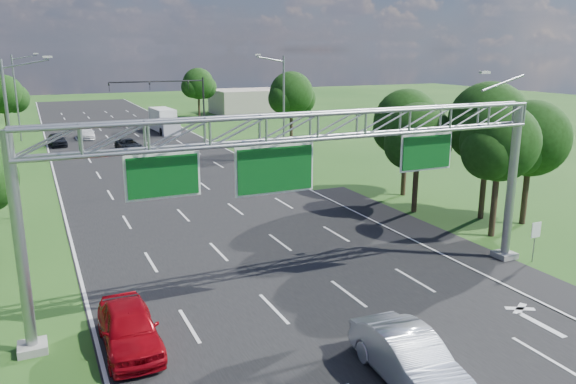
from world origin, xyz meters
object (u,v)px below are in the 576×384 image
box_truck (164,121)px  regulatory_sign (536,233)px  red_coupe (129,327)px  traffic_signal (177,92)px  silver_sedan (409,358)px  sign_gantry (316,141)px

box_truck → regulatory_sign: bearing=-86.0°
regulatory_sign → box_truck: 54.98m
regulatory_sign → red_coupe: regulatory_sign is taller
traffic_signal → box_truck: traffic_signal is taller
red_coupe → silver_sedan: silver_sedan is taller
red_coupe → box_truck: box_truck is taller
regulatory_sign → box_truck: (-6.68, 54.57, -0.07)m
regulatory_sign → traffic_signal: (-4.92, 54.02, 3.66)m
traffic_signal → sign_gantry: bearing=-97.7°
red_coupe → silver_sedan: size_ratio=0.93×
silver_sedan → box_truck: 61.00m
traffic_signal → box_truck: 4.16m
sign_gantry → box_truck: 54.10m
sign_gantry → red_coupe: size_ratio=4.87×
sign_gantry → red_coupe: 10.20m
red_coupe → box_truck: bearing=76.7°
red_coupe → sign_gantry: bearing=9.1°
sign_gantry → silver_sedan: sign_gantry is taller
regulatory_sign → red_coupe: (-20.17, -0.20, -0.69)m
regulatory_sign → silver_sedan: regulatory_sign is taller
silver_sedan → box_truck: size_ratio=0.64×
sign_gantry → traffic_signal: 53.51m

